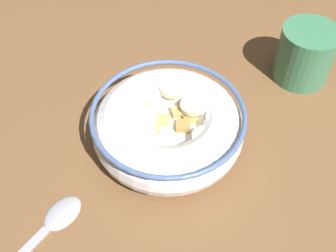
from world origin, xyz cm
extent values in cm
cube|color=brown|center=(0.00, 0.00, -1.00)|extent=(102.29, 102.29, 2.00)
cylinder|color=white|center=(0.00, 0.00, 0.30)|extent=(9.77, 9.77, 0.60)
torus|color=white|center=(0.00, 0.00, 2.78)|extent=(17.76, 17.76, 5.57)
torus|color=#4C6699|center=(0.00, 0.00, 5.27)|extent=(17.83, 17.83, 0.60)
cylinder|color=white|center=(0.00, 0.00, 3.10)|extent=(14.42, 14.42, 0.40)
cube|color=tan|center=(2.06, -1.68, 3.70)|extent=(2.07, 2.10, 0.84)
cube|color=#B78947|center=(0.50, -1.78, 3.84)|extent=(2.15, 2.17, 0.89)
cube|color=tan|center=(0.13, 0.67, 3.59)|extent=(2.16, 2.16, 0.74)
cube|color=#B78947|center=(6.12, -0.18, 3.62)|extent=(1.66, 1.64, 0.74)
cube|color=#AD7F42|center=(4.13, -4.49, 3.58)|extent=(2.17, 2.16, 0.83)
cube|color=tan|center=(0.71, -5.24, 3.59)|extent=(2.05, 2.02, 0.81)
cube|color=tan|center=(-2.42, -5.16, 3.68)|extent=(1.65, 1.65, 0.69)
cube|color=tan|center=(-3.05, 2.11, 3.78)|extent=(2.09, 2.07, 0.77)
cube|color=tan|center=(4.29, 1.21, 3.70)|extent=(1.74, 1.73, 0.73)
cube|color=tan|center=(-1.92, 0.87, 3.62)|extent=(2.16, 2.18, 0.87)
cube|color=tan|center=(2.00, 0.43, 3.72)|extent=(2.19, 2.20, 0.86)
cylinder|color=beige|center=(3.77, 2.17, 4.86)|extent=(3.53, 3.55, 0.87)
cylinder|color=#F4EABC|center=(-0.11, -4.97, 4.54)|extent=(3.16, 3.15, 0.88)
cylinder|color=beige|center=(3.01, -4.79, 4.72)|extent=(3.74, 3.74, 1.08)
cylinder|color=#F4EABC|center=(-3.85, 0.55, 4.78)|extent=(4.04, 4.06, 0.83)
cylinder|color=beige|center=(-1.24, 5.24, 4.59)|extent=(3.72, 3.72, 0.88)
cylinder|color=beige|center=(-1.65, 2.13, 4.31)|extent=(3.36, 3.40, 0.93)
cylinder|color=beige|center=(3.06, -1.33, 4.67)|extent=(4.02, 4.04, 0.91)
cylinder|color=beige|center=(1.18, 4.44, 4.31)|extent=(3.83, 3.82, 1.16)
ellipsoid|color=#A5A5AD|center=(-14.47, 3.56, 0.40)|extent=(4.65, 3.17, 0.80)
cylinder|color=#3F7F59|center=(20.26, -8.03, 3.80)|extent=(7.59, 7.59, 7.60)
torus|color=#3F7F59|center=(24.06, -8.03, 3.80)|extent=(5.05, 0.80, 5.05)
camera|label=1|loc=(-24.67, -17.70, 39.96)|focal=43.80mm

